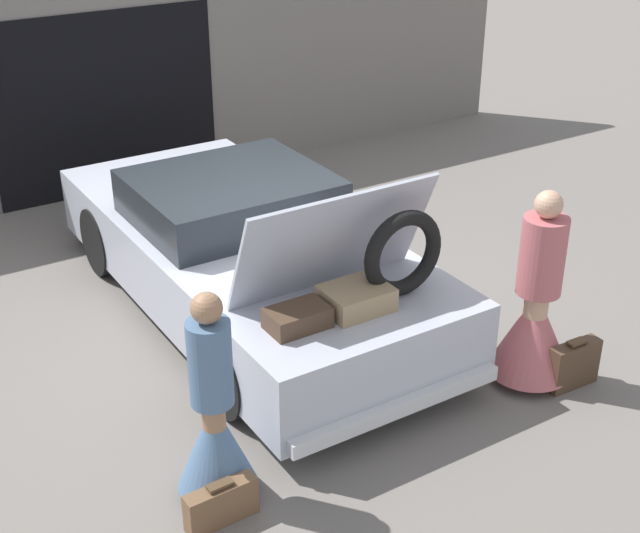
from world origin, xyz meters
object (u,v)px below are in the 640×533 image
Objects in this scene: car at (247,252)px; person_right at (535,316)px; suitcase_beside_left_person at (221,504)px; person_left at (214,427)px; suitcase_beside_right_person at (573,365)px.

car is 2.83× the size of person_right.
car reaches higher than suitcase_beside_left_person.
person_left is 0.94× the size of person_right.
person_right is at bearing 129.21° from suitcase_beside_right_person.
person_left reaches higher than suitcase_beside_right_person.
car reaches higher than person_right.
suitcase_beside_right_person is (3.15, -0.11, 0.05)m from suitcase_beside_left_person.
person_right is 2.97m from suitcase_beside_left_person.
suitcase_beside_right_person is (3.05, -0.37, -0.36)m from person_left.
person_left is (-1.41, -2.20, -0.02)m from car.
car is at bearing 58.36° from suitcase_beside_left_person.
suitcase_beside_left_person is 3.16m from suitcase_beside_right_person.
suitcase_beside_right_person is (0.22, -0.27, -0.39)m from person_right.
car is at bearing 122.41° from suitcase_beside_right_person.
car reaches higher than person_left.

